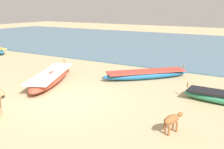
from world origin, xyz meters
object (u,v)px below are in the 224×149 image
object	(u,v)px
fishing_boat_4	(146,74)
calf_near_brown	(172,120)
fishing_boat_1	(51,77)
fishing_boat_2	(224,98)

from	to	relation	value
fishing_boat_4	calf_near_brown	size ratio (longest dim) A/B	4.58
fishing_boat_4	calf_near_brown	bearing A→B (deg)	-105.26
fishing_boat_1	fishing_boat_4	world-z (taller)	fishing_boat_1
fishing_boat_1	fishing_boat_2	world-z (taller)	fishing_boat_1
fishing_boat_1	fishing_boat_4	xyz separation A→B (m)	(3.51, 2.97, -0.05)
fishing_boat_1	fishing_boat_4	distance (m)	4.60
fishing_boat_4	calf_near_brown	xyz separation A→B (m)	(3.04, -5.06, 0.17)
fishing_boat_4	calf_near_brown	world-z (taller)	fishing_boat_4
calf_near_brown	fishing_boat_1	bearing A→B (deg)	91.10
fishing_boat_1	calf_near_brown	size ratio (longest dim) A/B	5.74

